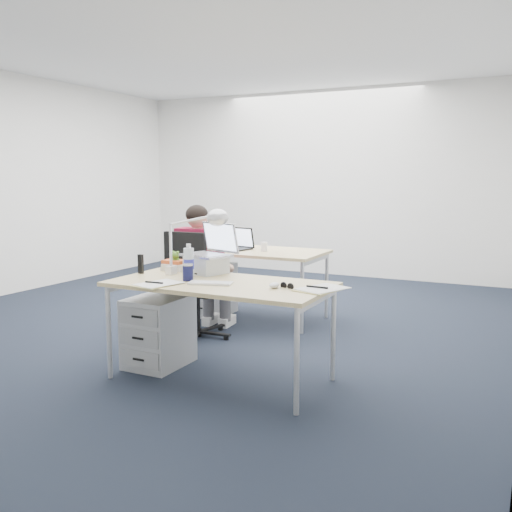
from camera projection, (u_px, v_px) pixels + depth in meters
The scene contains 24 objects.
floor at pixel (199, 324), 5.81m from camera, with size 7.00×7.00×0.00m, color black.
room at pixel (197, 154), 5.57m from camera, with size 6.02×7.02×2.80m.
desk_near at pixel (220, 288), 4.14m from camera, with size 1.60×0.80×0.73m.
desk_far at pixel (249, 254), 6.01m from camera, with size 1.60×0.80×0.73m.
office_chair at pixel (196, 307), 5.31m from camera, with size 0.66×0.66×1.00m.
seated_person at pixel (205, 270), 5.42m from camera, with size 0.40×0.70×1.23m.
drawer_pedestal_near at pixel (159, 331), 4.52m from camera, with size 0.40×0.50×0.55m, color #A4A7AA.
drawer_pedestal_far at pixel (211, 289), 6.22m from camera, with size 0.40×0.50×0.55m, color #A4A7AA.
silver_laptop at pixel (206, 249), 4.51m from camera, with size 0.37×0.29×0.39m, color silver, non-canonical shape.
wireless_keyboard at pixel (211, 283), 4.07m from camera, with size 0.31×0.13×0.02m, color white.
computer_mouse at pixel (274, 285), 3.92m from camera, with size 0.07×0.11×0.04m, color white.
headphones at pixel (204, 272), 4.49m from camera, with size 0.23×0.18×0.04m, color black, non-canonical shape.
can_koozie at pixel (188, 272), 4.19m from camera, with size 0.08×0.08×0.13m, color #14163F.
water_bottle at pixel (189, 260), 4.34m from camera, with size 0.08×0.08×0.25m, color silver.
bear_figurine at pixel (176, 261), 4.66m from camera, with size 0.09×0.06×0.16m, color #2F671B, non-canonical shape.
book_stack at pixel (175, 265), 4.66m from camera, with size 0.19×0.14×0.09m, color silver.
cordless_phone at pixel (141, 264), 4.50m from camera, with size 0.04×0.03×0.15m, color black.
papers_left at pixel (156, 284), 4.04m from camera, with size 0.22×0.31×0.01m, color #DBD17E.
papers_right at pixel (320, 289), 3.86m from camera, with size 0.23×0.33×0.01m, color #DBD17E.
sunglasses at pixel (287, 286), 3.92m from camera, with size 0.11×0.05×0.03m, color black, non-canonical shape.
desk_lamp at pixel (188, 241), 4.38m from camera, with size 0.48×0.17×0.55m, color silver, non-canonical shape.
dark_laptop at pixel (234, 238), 6.02m from camera, with size 0.33×0.32×0.24m, color black, non-canonical shape.
far_cup at pixel (264, 247), 5.87m from camera, with size 0.07×0.07×0.10m, color white.
far_papers at pixel (223, 245), 6.41m from camera, with size 0.21×0.31×0.01m, color white.
Camera 1 is at (3.04, -4.81, 1.48)m, focal length 40.00 mm.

